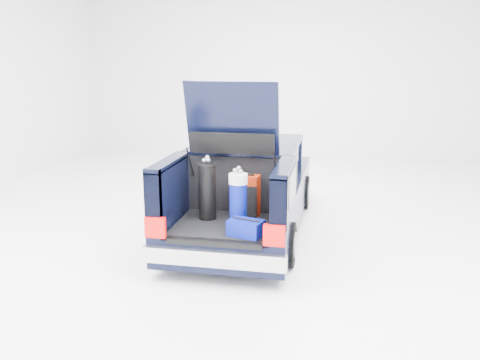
% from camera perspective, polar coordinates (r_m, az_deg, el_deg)
% --- Properties ---
extents(ground, '(14.00, 14.00, 0.00)m').
position_cam_1_polar(ground, '(8.39, 0.67, -5.65)').
color(ground, white).
rests_on(ground, ground).
extents(car, '(1.87, 4.65, 2.47)m').
position_cam_1_polar(car, '(8.29, 0.81, -1.01)').
color(car, black).
rests_on(car, ground).
extents(red_suitcase, '(0.39, 0.28, 0.61)m').
position_cam_1_polar(red_suitcase, '(7.07, 0.65, -1.78)').
color(red_suitcase, maroon).
rests_on(red_suitcase, car).
extents(black_golf_bag, '(0.30, 0.33, 0.87)m').
position_cam_1_polar(black_golf_bag, '(6.91, -3.71, -1.26)').
color(black_golf_bag, black).
rests_on(black_golf_bag, car).
extents(blue_golf_bag, '(0.31, 0.31, 0.81)m').
position_cam_1_polar(blue_golf_bag, '(6.55, -0.20, -2.28)').
color(blue_golf_bag, black).
rests_on(blue_golf_bag, car).
extents(blue_duffel, '(0.48, 0.38, 0.22)m').
position_cam_1_polar(blue_duffel, '(6.33, 0.66, -5.40)').
color(blue_duffel, '#050D72').
rests_on(blue_duffel, car).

